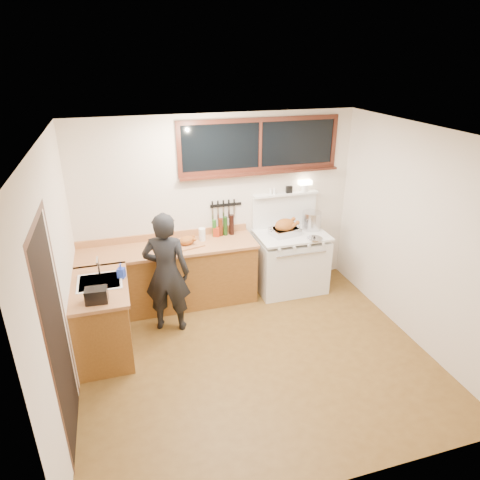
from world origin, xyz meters
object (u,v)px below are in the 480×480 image
object	(u,v)px
man	(167,273)
vintage_stove	(290,260)
cutting_board	(187,242)
roast_turkey	(285,228)

from	to	relation	value
man	vintage_stove	bearing A→B (deg)	15.27
man	cutting_board	distance (m)	0.66
man	roast_turkey	xyz separation A→B (m)	(1.79, 0.51, 0.20)
vintage_stove	cutting_board	xyz separation A→B (m)	(-1.54, 0.01, 0.49)
vintage_stove	roast_turkey	xyz separation A→B (m)	(-0.11, -0.01, 0.53)
man	cutting_board	size ratio (longest dim) A/B	3.43
vintage_stove	cutting_board	distance (m)	1.61
vintage_stove	roast_turkey	distance (m)	0.54
vintage_stove	roast_turkey	size ratio (longest dim) A/B	3.58
cutting_board	roast_turkey	world-z (taller)	roast_turkey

